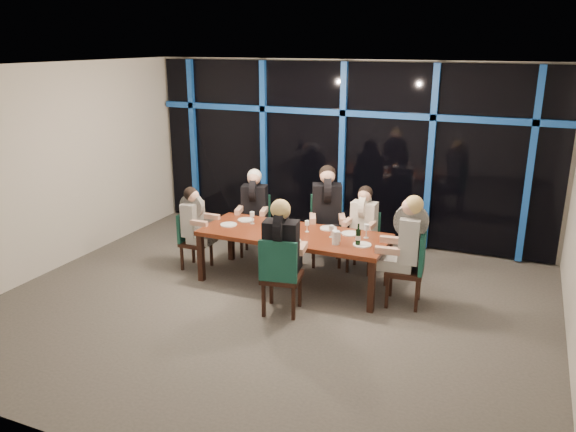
% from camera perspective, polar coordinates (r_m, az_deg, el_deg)
% --- Properties ---
extents(room, '(7.04, 7.00, 3.02)m').
position_cam_1_polar(room, '(6.71, -2.04, 6.56)').
color(room, '#5D5952').
rests_on(room, ground).
extents(window_wall, '(6.86, 0.43, 2.94)m').
position_cam_1_polar(window_wall, '(9.48, 5.69, 6.77)').
color(window_wall, black).
rests_on(window_wall, ground).
extents(dining_table, '(2.60, 1.00, 0.75)m').
position_cam_1_polar(dining_table, '(7.77, 0.58, -2.19)').
color(dining_table, maroon).
rests_on(dining_table, ground).
extents(chair_far_left, '(0.53, 0.53, 0.95)m').
position_cam_1_polar(chair_far_left, '(8.96, -3.31, -0.55)').
color(chair_far_left, black).
rests_on(chair_far_left, ground).
extents(chair_far_mid, '(0.63, 0.63, 1.04)m').
position_cam_1_polar(chair_far_mid, '(8.60, 3.90, -0.97)').
color(chair_far_mid, black).
rests_on(chair_far_mid, ground).
extents(chair_far_right, '(0.43, 0.43, 0.88)m').
position_cam_1_polar(chair_far_right, '(8.40, 7.74, -2.20)').
color(chair_far_right, black).
rests_on(chair_far_right, ground).
extents(chair_end_left, '(0.40, 0.40, 0.86)m').
position_cam_1_polar(chair_end_left, '(8.50, -9.78, -2.14)').
color(chair_end_left, black).
rests_on(chair_end_left, ground).
extents(chair_end_right, '(0.51, 0.51, 1.00)m').
position_cam_1_polar(chair_end_right, '(7.34, 12.49, -4.85)').
color(chair_end_right, black).
rests_on(chair_end_right, ground).
extents(chair_near_mid, '(0.55, 0.55, 1.02)m').
position_cam_1_polar(chair_near_mid, '(6.91, -0.80, -5.77)').
color(chair_near_mid, black).
rests_on(chair_near_mid, ground).
extents(diner_far_left, '(0.54, 0.64, 0.92)m').
position_cam_1_polar(diner_far_left, '(8.78, -3.46, 1.62)').
color(diner_far_left, black).
rests_on(diner_far_left, ground).
extents(diner_far_mid, '(0.64, 0.71, 1.01)m').
position_cam_1_polar(diner_far_mid, '(8.39, 3.98, 1.50)').
color(diner_far_mid, black).
rests_on(diner_far_mid, ground).
extents(diner_far_right, '(0.45, 0.55, 0.86)m').
position_cam_1_polar(diner_far_right, '(8.22, 7.67, -0.05)').
color(diner_far_right, silver).
rests_on(diner_far_right, ground).
extents(diner_end_left, '(0.53, 0.43, 0.83)m').
position_cam_1_polar(diner_end_left, '(8.36, -9.48, 0.00)').
color(diner_end_left, black).
rests_on(diner_end_left, ground).
extents(diner_end_right, '(0.65, 0.52, 0.98)m').
position_cam_1_polar(diner_end_right, '(7.21, 12.02, -1.86)').
color(diner_end_right, black).
rests_on(diner_end_right, ground).
extents(diner_near_mid, '(0.55, 0.67, 0.99)m').
position_cam_1_polar(diner_near_mid, '(6.84, -0.64, -2.40)').
color(diner_near_mid, black).
rests_on(diner_near_mid, ground).
extents(plate_far_left, '(0.24, 0.24, 0.01)m').
position_cam_1_polar(plate_far_left, '(8.29, -4.28, -0.40)').
color(plate_far_left, white).
rests_on(plate_far_left, dining_table).
extents(plate_far_mid, '(0.24, 0.24, 0.01)m').
position_cam_1_polar(plate_far_mid, '(7.92, 4.13, -1.25)').
color(plate_far_mid, white).
rests_on(plate_far_mid, dining_table).
extents(plate_far_right, '(0.24, 0.24, 0.01)m').
position_cam_1_polar(plate_far_right, '(7.74, 6.33, -1.78)').
color(plate_far_right, white).
rests_on(plate_far_right, dining_table).
extents(plate_end_left, '(0.24, 0.24, 0.01)m').
position_cam_1_polar(plate_end_left, '(8.10, -6.06, -0.88)').
color(plate_end_left, white).
rests_on(plate_end_left, dining_table).
extents(plate_end_right, '(0.24, 0.24, 0.01)m').
position_cam_1_polar(plate_end_right, '(7.34, 7.54, -2.91)').
color(plate_end_right, white).
rests_on(plate_end_right, dining_table).
extents(plate_near_mid, '(0.24, 0.24, 0.01)m').
position_cam_1_polar(plate_near_mid, '(7.43, 0.40, -2.50)').
color(plate_near_mid, white).
rests_on(plate_near_mid, dining_table).
extents(wine_bottle, '(0.07, 0.07, 0.30)m').
position_cam_1_polar(wine_bottle, '(7.29, 7.13, -2.15)').
color(wine_bottle, black).
rests_on(wine_bottle, dining_table).
extents(water_pitcher, '(0.11, 0.10, 0.18)m').
position_cam_1_polar(water_pitcher, '(7.31, 4.90, -2.20)').
color(water_pitcher, white).
rests_on(water_pitcher, dining_table).
extents(tea_light, '(0.05, 0.05, 0.03)m').
position_cam_1_polar(tea_light, '(7.55, -1.02, -2.09)').
color(tea_light, '#FFA84C').
rests_on(tea_light, dining_table).
extents(wine_glass_a, '(0.07, 0.07, 0.17)m').
position_cam_1_polar(wine_glass_a, '(7.72, -1.44, -0.81)').
color(wine_glass_a, silver).
rests_on(wine_glass_a, dining_table).
extents(wine_glass_b, '(0.06, 0.06, 0.16)m').
position_cam_1_polar(wine_glass_b, '(7.75, 1.96, -0.78)').
color(wine_glass_b, silver).
rests_on(wine_glass_b, dining_table).
extents(wine_glass_c, '(0.06, 0.06, 0.16)m').
position_cam_1_polar(wine_glass_c, '(7.56, 4.42, -1.30)').
color(wine_glass_c, silver).
rests_on(wine_glass_c, dining_table).
extents(wine_glass_d, '(0.07, 0.07, 0.18)m').
position_cam_1_polar(wine_glass_d, '(8.10, -3.66, 0.10)').
color(wine_glass_d, silver).
rests_on(wine_glass_d, dining_table).
extents(wine_glass_e, '(0.07, 0.07, 0.19)m').
position_cam_1_polar(wine_glass_e, '(7.57, 7.98, -1.23)').
color(wine_glass_e, silver).
rests_on(wine_glass_e, dining_table).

